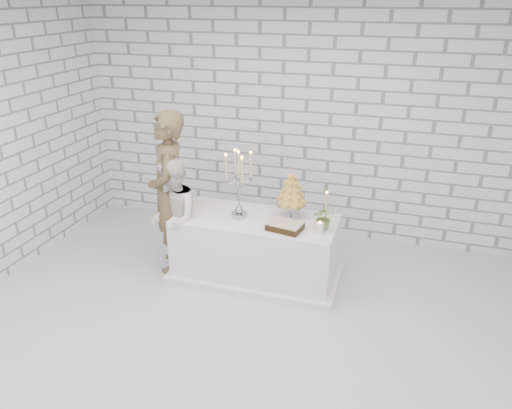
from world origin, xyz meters
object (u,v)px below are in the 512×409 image
(groom, at_px, (169,193))
(bride, at_px, (174,219))
(croquembouche, at_px, (291,195))
(candelabra, at_px, (239,185))
(cake_table, at_px, (256,248))

(groom, height_order, bride, groom)
(croquembouche, bearing_deg, bride, -164.89)
(candelabra, xyz_separation_m, croquembouche, (0.55, 0.16, -0.12))
(croquembouche, bearing_deg, groom, -172.44)
(groom, xyz_separation_m, bride, (0.12, -0.16, -0.24))
(candelabra, bearing_deg, bride, -166.04)
(cake_table, xyz_separation_m, candelabra, (-0.18, -0.02, 0.76))
(groom, relative_size, bride, 1.35)
(bride, height_order, candelabra, candelabra)
(cake_table, bearing_deg, bride, -167.46)
(groom, bearing_deg, candelabra, 68.86)
(cake_table, distance_m, groom, 1.17)
(cake_table, bearing_deg, croquembouche, 21.18)
(bride, height_order, croquembouche, bride)
(groom, distance_m, candelabra, 0.86)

